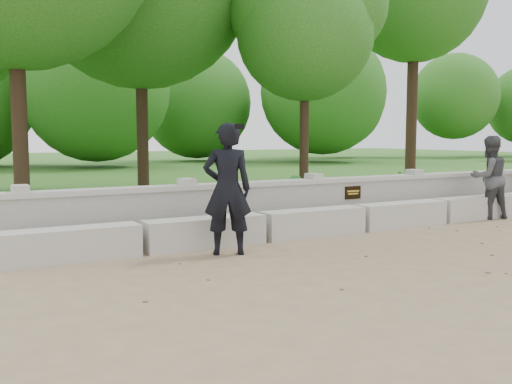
# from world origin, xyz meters

# --- Properties ---
(ground) EXTENTS (80.00, 80.00, 0.00)m
(ground) POSITION_xyz_m (0.00, 0.00, 0.00)
(ground) COLOR #937B5A
(ground) RESTS_ON ground
(lawn) EXTENTS (40.00, 22.00, 0.25)m
(lawn) POSITION_xyz_m (0.00, 14.00, 0.12)
(lawn) COLOR #326318
(lawn) RESTS_ON ground
(concrete_bench) EXTENTS (11.90, 0.45, 0.45)m
(concrete_bench) POSITION_xyz_m (0.00, 1.90, 0.22)
(concrete_bench) COLOR beige
(concrete_bench) RESTS_ON ground
(parapet_wall) EXTENTS (12.50, 0.35, 0.90)m
(parapet_wall) POSITION_xyz_m (0.00, 2.60, 0.46)
(parapet_wall) COLOR #BCB9B1
(parapet_wall) RESTS_ON ground
(man_main) EXTENTS (0.80, 0.75, 1.87)m
(man_main) POSITION_xyz_m (-2.94, 1.26, 0.94)
(man_main) COLOR black
(man_main) RESTS_ON ground
(visitor_left) EXTENTS (0.95, 0.82, 1.69)m
(visitor_left) POSITION_xyz_m (3.27, 1.80, 0.84)
(visitor_left) COLOR #414146
(visitor_left) RESTS_ON ground
(tree_near_right) EXTENTS (3.24, 3.24, 5.73)m
(tree_near_right) POSITION_xyz_m (1.16, 5.37, 4.34)
(tree_near_right) COLOR #382619
(tree_near_right) RESTS_ON lawn
(shrub_a) EXTENTS (0.37, 0.35, 0.59)m
(shrub_a) POSITION_xyz_m (-2.84, 3.30, 0.54)
(shrub_a) COLOR #2E8930
(shrub_a) RESTS_ON lawn
(shrub_b) EXTENTS (0.37, 0.41, 0.60)m
(shrub_b) POSITION_xyz_m (0.10, 4.12, 0.55)
(shrub_b) COLOR #2E8930
(shrub_b) RESTS_ON lawn
(shrub_c) EXTENTS (0.71, 0.69, 0.60)m
(shrub_c) POSITION_xyz_m (3.13, 3.92, 0.55)
(shrub_c) COLOR #2E8930
(shrub_c) RESTS_ON lawn
(shrub_d) EXTENTS (0.31, 0.33, 0.51)m
(shrub_d) POSITION_xyz_m (0.81, 3.53, 0.51)
(shrub_d) COLOR #2E8930
(shrub_d) RESTS_ON lawn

